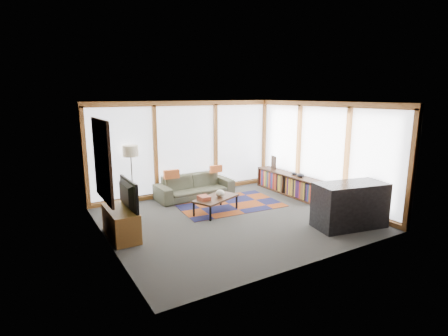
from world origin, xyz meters
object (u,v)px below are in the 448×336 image
floor_lamp (132,176)px  tv_console (121,223)px  television (124,194)px  bar_counter (350,205)px  bookshelf (288,184)px  coffee_table (216,205)px  sofa (195,186)px

floor_lamp → tv_console: (-0.79, -1.90, -0.48)m
television → bar_counter: television is taller
floor_lamp → tv_console: size_ratio=1.33×
floor_lamp → bookshelf: bearing=-16.1°
tv_console → bar_counter: bearing=-23.8°
bar_counter → tv_console: bearing=167.7°
tv_console → television: (0.08, -0.04, 0.58)m
coffee_table → tv_console: bearing=-172.3°
floor_lamp → bar_counter: (3.53, -3.81, -0.29)m
sofa → coffee_table: (-0.13, -1.41, -0.12)m
sofa → bar_counter: size_ratio=1.41×
floor_lamp → coffee_table: floor_lamp is taller
floor_lamp → tv_console: bearing=-112.7°
sofa → coffee_table: bearing=-96.7°
bar_counter → bookshelf: bearing=89.3°
tv_console → bookshelf: bearing=8.3°
floor_lamp → television: (-0.71, -1.94, 0.10)m
sofa → floor_lamp: 1.73m
bookshelf → television: size_ratio=2.29×
floor_lamp → bookshelf: size_ratio=0.66×
television → bar_counter: bearing=-114.7°
tv_console → television: television is taller
floor_lamp → television: 2.07m
sofa → floor_lamp: bearing=172.5°
tv_console → bar_counter: size_ratio=0.77×
floor_lamp → sofa: bearing=-6.1°
coffee_table → television: television is taller
television → tv_console: bearing=65.0°
coffee_table → television: (-2.24, -0.35, 0.68)m
floor_lamp → tv_console: 2.11m
bookshelf → bar_counter: bearing=-102.2°
television → bar_counter: size_ratio=0.68×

